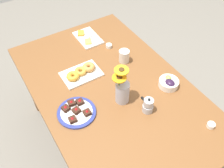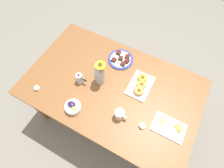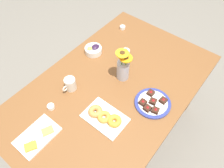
{
  "view_description": "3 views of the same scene",
  "coord_description": "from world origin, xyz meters",
  "px_view_note": "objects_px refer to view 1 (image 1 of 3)",
  "views": [
    {
      "loc": [
        -0.98,
        0.61,
        2.03
      ],
      "look_at": [
        0.0,
        0.0,
        0.78
      ],
      "focal_mm": 40.0,
      "sensor_mm": 36.0,
      "label": 1
    },
    {
      "loc": [
        0.36,
        -0.67,
        2.15
      ],
      "look_at": [
        0.0,
        0.0,
        0.78
      ],
      "focal_mm": 28.0,
      "sensor_mm": 36.0,
      "label": 2
    },
    {
      "loc": [
        0.74,
        0.59,
        2.0
      ],
      "look_at": [
        0.0,
        0.0,
        0.78
      ],
      "focal_mm": 35.0,
      "sensor_mm": 36.0,
      "label": 3
    }
  ],
  "objects_px": {
    "jam_cup_berry": "(109,46)",
    "dessert_plate": "(76,112)",
    "dining_table": "(112,96)",
    "cheese_platter": "(87,37)",
    "flower_vase": "(122,91)",
    "croissant_platter": "(81,73)",
    "coffee_mug": "(124,56)",
    "jam_cup_honey": "(211,125)",
    "grape_bowl": "(169,83)",
    "moka_pot": "(148,106)"
  },
  "relations": [
    {
      "from": "jam_cup_berry",
      "to": "dessert_plate",
      "type": "height_order",
      "value": "dessert_plate"
    },
    {
      "from": "dining_table",
      "to": "cheese_platter",
      "type": "relative_size",
      "value": 6.15
    },
    {
      "from": "jam_cup_berry",
      "to": "flower_vase",
      "type": "height_order",
      "value": "flower_vase"
    },
    {
      "from": "dessert_plate",
      "to": "flower_vase",
      "type": "relative_size",
      "value": 0.92
    },
    {
      "from": "dining_table",
      "to": "croissant_platter",
      "type": "height_order",
      "value": "croissant_platter"
    },
    {
      "from": "croissant_platter",
      "to": "dessert_plate",
      "type": "bearing_deg",
      "value": 147.87
    },
    {
      "from": "dining_table",
      "to": "jam_cup_berry",
      "type": "xyz_separation_m",
      "value": [
        0.39,
        -0.21,
        0.1
      ]
    },
    {
      "from": "croissant_platter",
      "to": "coffee_mug",
      "type": "bearing_deg",
      "value": -96.2
    },
    {
      "from": "flower_vase",
      "to": "dessert_plate",
      "type": "bearing_deg",
      "value": 78.15
    },
    {
      "from": "jam_cup_honey",
      "to": "jam_cup_berry",
      "type": "xyz_separation_m",
      "value": [
        0.98,
        0.13,
        0.0
      ]
    },
    {
      "from": "croissant_platter",
      "to": "grape_bowl",
      "type": "bearing_deg",
      "value": -131.83
    },
    {
      "from": "moka_pot",
      "to": "grape_bowl",
      "type": "bearing_deg",
      "value": -69.73
    },
    {
      "from": "grape_bowl",
      "to": "croissant_platter",
      "type": "relative_size",
      "value": 0.49
    },
    {
      "from": "jam_cup_honey",
      "to": "croissant_platter",
      "type": "bearing_deg",
      "value": 29.83
    },
    {
      "from": "croissant_platter",
      "to": "jam_cup_berry",
      "type": "xyz_separation_m",
      "value": [
        0.16,
        -0.33,
        -0.01
      ]
    },
    {
      "from": "cheese_platter",
      "to": "moka_pot",
      "type": "bearing_deg",
      "value": 178.2
    },
    {
      "from": "coffee_mug",
      "to": "jam_cup_honey",
      "type": "bearing_deg",
      "value": -171.25
    },
    {
      "from": "cheese_platter",
      "to": "croissant_platter",
      "type": "relative_size",
      "value": 0.93
    },
    {
      "from": "cheese_platter",
      "to": "jam_cup_honey",
      "type": "distance_m",
      "value": 1.19
    },
    {
      "from": "grape_bowl",
      "to": "croissant_platter",
      "type": "distance_m",
      "value": 0.63
    },
    {
      "from": "coffee_mug",
      "to": "cheese_platter",
      "type": "relative_size",
      "value": 0.44
    },
    {
      "from": "cheese_platter",
      "to": "croissant_platter",
      "type": "bearing_deg",
      "value": 146.27
    },
    {
      "from": "croissant_platter",
      "to": "jam_cup_honey",
      "type": "distance_m",
      "value": 0.94
    },
    {
      "from": "dining_table",
      "to": "dessert_plate",
      "type": "distance_m",
      "value": 0.33
    },
    {
      "from": "dining_table",
      "to": "croissant_platter",
      "type": "relative_size",
      "value": 5.71
    },
    {
      "from": "jam_cup_berry",
      "to": "moka_pot",
      "type": "distance_m",
      "value": 0.69
    },
    {
      "from": "dining_table",
      "to": "jam_cup_berry",
      "type": "height_order",
      "value": "jam_cup_berry"
    },
    {
      "from": "dessert_plate",
      "to": "dining_table",
      "type": "bearing_deg",
      "value": -78.34
    },
    {
      "from": "jam_cup_honey",
      "to": "flower_vase",
      "type": "height_order",
      "value": "flower_vase"
    },
    {
      "from": "grape_bowl",
      "to": "croissant_platter",
      "type": "xyz_separation_m",
      "value": [
        0.42,
        0.47,
        -0.01
      ]
    },
    {
      "from": "grape_bowl",
      "to": "cheese_platter",
      "type": "relative_size",
      "value": 0.53
    },
    {
      "from": "cheese_platter",
      "to": "jam_cup_berry",
      "type": "height_order",
      "value": "cheese_platter"
    },
    {
      "from": "croissant_platter",
      "to": "jam_cup_honey",
      "type": "relative_size",
      "value": 5.83
    },
    {
      "from": "coffee_mug",
      "to": "jam_cup_honey",
      "type": "distance_m",
      "value": 0.78
    },
    {
      "from": "grape_bowl",
      "to": "coffee_mug",
      "type": "bearing_deg",
      "value": 17.52
    },
    {
      "from": "coffee_mug",
      "to": "moka_pot",
      "type": "bearing_deg",
      "value": 164.2
    },
    {
      "from": "moka_pot",
      "to": "cheese_platter",
      "type": "bearing_deg",
      "value": -1.8
    },
    {
      "from": "moka_pot",
      "to": "dessert_plate",
      "type": "bearing_deg",
      "value": 60.87
    },
    {
      "from": "croissant_platter",
      "to": "jam_cup_berry",
      "type": "bearing_deg",
      "value": -63.89
    },
    {
      "from": "grape_bowl",
      "to": "moka_pot",
      "type": "relative_size",
      "value": 1.16
    },
    {
      "from": "cheese_platter",
      "to": "grape_bowl",
      "type": "bearing_deg",
      "value": -163.73
    },
    {
      "from": "coffee_mug",
      "to": "dessert_plate",
      "type": "height_order",
      "value": "coffee_mug"
    },
    {
      "from": "cheese_platter",
      "to": "jam_cup_honey",
      "type": "height_order",
      "value": "cheese_platter"
    },
    {
      "from": "grape_bowl",
      "to": "moka_pot",
      "type": "bearing_deg",
      "value": 110.27
    },
    {
      "from": "dining_table",
      "to": "grape_bowl",
      "type": "relative_size",
      "value": 11.64
    },
    {
      "from": "cheese_platter",
      "to": "flower_vase",
      "type": "xyz_separation_m",
      "value": [
        -0.71,
        0.12,
        0.09
      ]
    },
    {
      "from": "coffee_mug",
      "to": "jam_cup_honey",
      "type": "xyz_separation_m",
      "value": [
        -0.77,
        -0.12,
        -0.03
      ]
    },
    {
      "from": "jam_cup_honey",
      "to": "grape_bowl",
      "type": "bearing_deg",
      "value": -0.11
    },
    {
      "from": "grape_bowl",
      "to": "dessert_plate",
      "type": "height_order",
      "value": "grape_bowl"
    },
    {
      "from": "flower_vase",
      "to": "moka_pot",
      "type": "bearing_deg",
      "value": -148.59
    }
  ]
}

